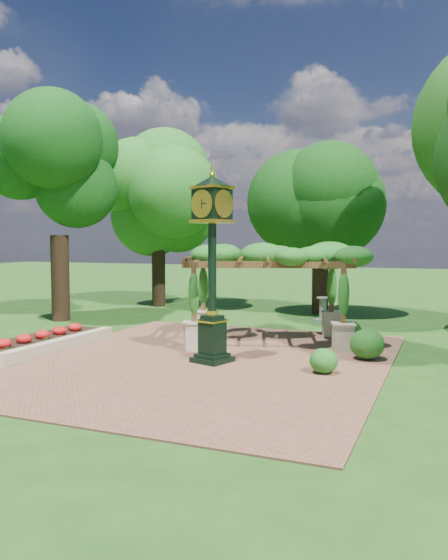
% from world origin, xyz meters
% --- Properties ---
extents(ground, '(120.00, 120.00, 0.00)m').
position_xyz_m(ground, '(0.00, 0.00, 0.00)').
color(ground, '#1E4714').
rests_on(ground, ground).
extents(brick_plaza, '(10.00, 12.00, 0.04)m').
position_xyz_m(brick_plaza, '(0.00, 1.00, 0.02)').
color(brick_plaza, brown).
rests_on(brick_plaza, ground).
extents(border_wall, '(0.35, 5.00, 0.40)m').
position_xyz_m(border_wall, '(-4.60, 0.50, 0.20)').
color(border_wall, '#C6B793').
rests_on(border_wall, ground).
extents(flower_bed, '(1.50, 5.00, 0.36)m').
position_xyz_m(flower_bed, '(-5.50, 0.50, 0.18)').
color(flower_bed, red).
rests_on(flower_bed, ground).
extents(pedestal_clock, '(1.29, 1.29, 5.22)m').
position_xyz_m(pedestal_clock, '(0.35, 0.81, 3.12)').
color(pedestal_clock, black).
rests_on(pedestal_clock, brick_plaza).
extents(pergola, '(6.07, 4.81, 3.33)m').
position_xyz_m(pergola, '(0.83, 4.26, 2.74)').
color(pergola, '#BEB48D').
rests_on(pergola, brick_plaza).
extents(sundial, '(0.64, 0.64, 1.04)m').
position_xyz_m(sundial, '(1.48, 9.81, 0.46)').
color(sundial, gray).
rests_on(sundial, ground).
extents(shrub_front, '(0.84, 0.84, 0.64)m').
position_xyz_m(shrub_front, '(3.49, 0.68, 0.36)').
color(shrub_front, '#20601B').
rests_on(shrub_front, brick_plaza).
extents(shrub_mid, '(1.20, 1.20, 0.87)m').
position_xyz_m(shrub_mid, '(4.27, 2.79, 0.47)').
color(shrub_mid, '#1F5718').
rests_on(shrub_mid, brick_plaza).
extents(shrub_back, '(0.92, 0.92, 0.64)m').
position_xyz_m(shrub_back, '(3.34, 5.72, 0.36)').
color(shrub_back, '#2E601B').
rests_on(shrub_back, brick_plaza).
extents(tree_west_near, '(4.30, 4.30, 9.42)m').
position_xyz_m(tree_west_near, '(-8.98, 5.90, 6.44)').
color(tree_west_near, black).
rests_on(tree_west_near, ground).
extents(tree_west_far, '(4.37, 4.37, 8.54)m').
position_xyz_m(tree_west_far, '(-7.67, 12.07, 5.86)').
color(tree_west_far, black).
rests_on(tree_west_far, ground).
extents(tree_north, '(4.61, 4.61, 8.94)m').
position_xyz_m(tree_north, '(0.80, 12.32, 6.13)').
color(tree_north, '#321F14').
rests_on(tree_north, ground).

